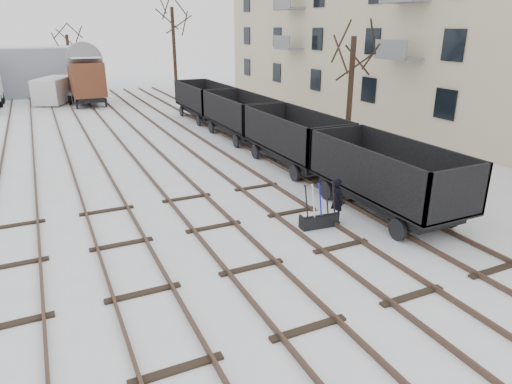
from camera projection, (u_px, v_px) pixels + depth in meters
ground at (252, 268)px, 12.65m from camera, size 120.00×120.00×0.00m
tracks at (143, 151)px, 24.22m from camera, size 13.90×52.00×0.16m
shed_right at (40, 71)px, 44.19m from camera, size 7.00×6.00×4.50m
ground_frame at (319, 219)px, 15.18m from camera, size 1.33×0.53×1.49m
worker at (337, 200)px, 15.40m from camera, size 0.38×0.58×1.56m
freight_wagon_a at (385, 187)px, 16.14m from camera, size 2.47×6.19×2.53m
freight_wagon_b at (295, 146)px, 21.56m from camera, size 2.47×6.19×2.53m
freight_wagon_c at (241, 122)px, 26.99m from camera, size 2.47×6.19×2.53m
freight_wagon_d at (204, 106)px, 32.42m from camera, size 2.47×6.19×2.53m
box_van_wagon at (86, 77)px, 37.98m from camera, size 2.76×5.21×3.98m
panel_van at (55, 90)px, 39.33m from camera, size 3.92×5.36×2.17m
tree_near at (350, 93)px, 24.73m from camera, size 0.30×0.30×5.83m
tree_far_left at (70, 64)px, 45.59m from camera, size 0.30×0.30×5.52m
tree_far_right at (175, 54)px, 40.67m from camera, size 0.30×0.30×7.87m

